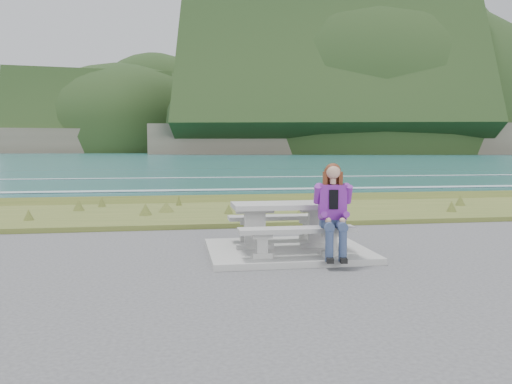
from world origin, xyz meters
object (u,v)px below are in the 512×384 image
picnic_table (287,213)px  seated_woman (334,223)px  bench_seaward (279,221)px  bench_landward (297,234)px

picnic_table → seated_woman: (0.53, -0.83, -0.06)m
picnic_table → seated_woman: bearing=-57.7°
seated_woman → picnic_table: bearing=131.8°
bench_seaward → seated_woman: (0.53, -1.53, 0.17)m
seated_woman → bench_seaward: bearing=118.5°
picnic_table → bench_landward: size_ratio=1.00×
picnic_table → bench_seaward: (0.00, 0.70, -0.23)m
picnic_table → seated_woman: size_ratio=1.27×
bench_landward → bench_seaward: size_ratio=1.00×
bench_seaward → bench_landward: bearing=-90.0°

